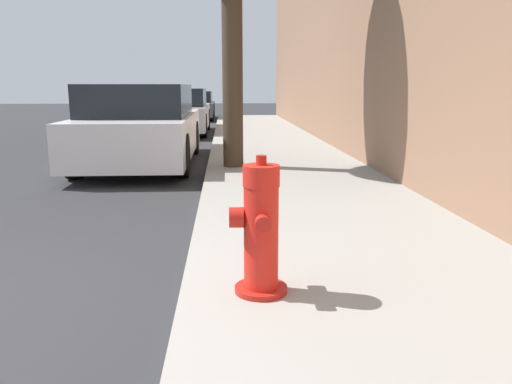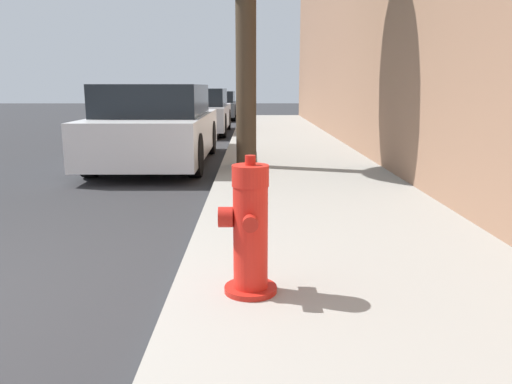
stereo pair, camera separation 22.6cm
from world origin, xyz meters
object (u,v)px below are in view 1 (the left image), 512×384
object	(u,v)px
parked_car_near	(142,126)
parked_car_far	(192,105)
fire_hydrant	(260,231)
parked_car_mid	(179,112)

from	to	relation	value
parked_car_near	parked_car_far	size ratio (longest dim) A/B	1.06
fire_hydrant	parked_car_far	distance (m)	18.94
fire_hydrant	parked_car_near	xyz separation A→B (m)	(-1.70, 6.12, 0.18)
parked_car_mid	parked_car_far	bearing A→B (deg)	90.21
parked_car_far	parked_car_near	bearing A→B (deg)	-90.40
fire_hydrant	parked_car_mid	size ratio (longest dim) A/B	0.20
parked_car_near	parked_car_far	bearing A→B (deg)	89.60
fire_hydrant	parked_car_near	distance (m)	6.35
fire_hydrant	parked_car_far	world-z (taller)	parked_car_far
parked_car_near	parked_car_far	world-z (taller)	parked_car_near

